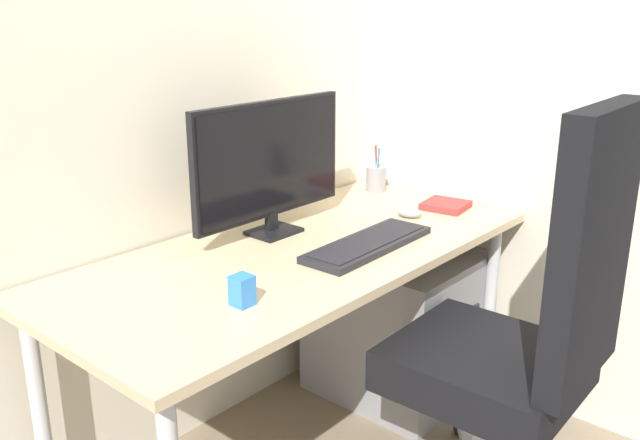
# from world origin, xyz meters

# --- Properties ---
(wall_back) EXTENTS (2.81, 0.04, 2.80)m
(wall_back) POSITION_xyz_m (0.00, 0.38, 1.40)
(wall_back) COLOR beige
(wall_back) RESTS_ON ground_plane
(wall_side_right) EXTENTS (0.04, 1.97, 2.80)m
(wall_side_right) POSITION_xyz_m (0.80, -0.18, 1.40)
(wall_side_right) COLOR beige
(wall_side_right) RESTS_ON ground_plane
(desk) EXTENTS (1.55, 0.71, 0.71)m
(desk) POSITION_xyz_m (0.00, 0.00, 0.65)
(desk) COLOR #D1B78C
(desk) RESTS_ON ground_plane
(office_chair) EXTENTS (0.60, 0.62, 1.19)m
(office_chair) POSITION_xyz_m (0.19, -0.64, 0.58)
(office_chair) COLOR black
(office_chair) RESTS_ON ground_plane
(filing_cabinet) EXTENTS (0.47, 0.55, 0.55)m
(filing_cabinet) POSITION_xyz_m (0.52, 0.00, 0.27)
(filing_cabinet) COLOR gray
(filing_cabinet) RESTS_ON ground_plane
(monitor) EXTENTS (0.60, 0.12, 0.42)m
(monitor) POSITION_xyz_m (0.05, 0.16, 0.94)
(monitor) COLOR black
(monitor) RESTS_ON desk
(keyboard) EXTENTS (0.47, 0.17, 0.02)m
(keyboard) POSITION_xyz_m (0.14, -0.15, 0.72)
(keyboard) COLOR black
(keyboard) RESTS_ON desk
(mouse) EXTENTS (0.08, 0.10, 0.03)m
(mouse) POSITION_xyz_m (0.47, -0.08, 0.73)
(mouse) COLOR #9EA0A5
(mouse) RESTS_ON desk
(pen_holder) EXTENTS (0.08, 0.08, 0.18)m
(pen_holder) POSITION_xyz_m (0.68, 0.22, 0.76)
(pen_holder) COLOR gray
(pen_holder) RESTS_ON desk
(notebook) EXTENTS (0.16, 0.16, 0.02)m
(notebook) POSITION_xyz_m (0.65, -0.11, 0.72)
(notebook) COLOR #B23333
(notebook) RESTS_ON desk
(desk_clamp_accessory) EXTENTS (0.05, 0.05, 0.08)m
(desk_clamp_accessory) POSITION_xyz_m (-0.38, -0.17, 0.75)
(desk_clamp_accessory) COLOR #337FD8
(desk_clamp_accessory) RESTS_ON desk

